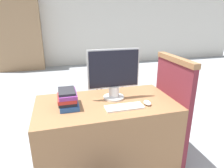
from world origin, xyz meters
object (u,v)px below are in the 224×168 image
Objects in this scene: keyboard at (124,107)px; book_stack at (68,99)px; far_chair at (108,75)px; mouse at (147,103)px; monitor at (114,75)px.

book_stack reaches higher than keyboard.
far_chair is at bearing 64.39° from book_stack.
mouse is at bearing -12.23° from book_stack.
book_stack is (-0.46, -0.08, -0.17)m from monitor.
keyboard is 3.56× the size of mouse.
mouse is 1.86m from far_chair.
book_stack is at bearing -147.59° from far_chair.
mouse is 0.37× the size of book_stack.
book_stack reaches higher than far_chair.
monitor is 0.34m from keyboard.
far_chair is at bearing 80.24° from keyboard.
mouse is (0.26, -0.23, -0.23)m from monitor.
monitor is 1.93× the size of book_stack.
book_stack reaches higher than mouse.
monitor is 0.57× the size of far_chair.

